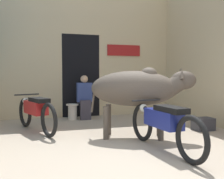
{
  "coord_description": "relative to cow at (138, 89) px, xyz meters",
  "views": [
    {
      "loc": [
        -1.45,
        -3.42,
        1.25
      ],
      "look_at": [
        0.19,
        1.93,
        0.93
      ],
      "focal_mm": 42.0,
      "sensor_mm": 36.0,
      "label": 1
    }
  ],
  "objects": [
    {
      "name": "cow",
      "position": [
        0.0,
        0.0,
        0.0
      ],
      "size": [
        2.09,
        1.34,
        1.4
      ],
      "color": "#4C4238",
      "rests_on": "ground_plane"
    },
    {
      "name": "motorcycle_far",
      "position": [
        -1.93,
        1.15,
        -0.52
      ],
      "size": [
        0.86,
        1.94,
        0.8
      ],
      "color": "black",
      "rests_on": "ground_plane"
    },
    {
      "name": "plastic_stool",
      "position": [
        -0.94,
        2.46,
        -0.74
      ],
      "size": [
        0.35,
        0.35,
        0.44
      ],
      "color": "beige",
      "rests_on": "ground_plane"
    },
    {
      "name": "motorcycle_near",
      "position": [
        0.04,
        -0.97,
        -0.51
      ],
      "size": [
        0.58,
        2.12,
        0.8
      ],
      "color": "black",
      "rests_on": "ground_plane"
    },
    {
      "name": "shopkeeper_seated",
      "position": [
        -0.59,
        2.44,
        -0.33
      ],
      "size": [
        0.42,
        0.33,
        1.23
      ],
      "color": "#3D3842",
      "rests_on": "ground_plane"
    },
    {
      "name": "wall_right_with_door",
      "position": [
        2.3,
        0.74,
        1.08
      ],
      "size": [
        0.22,
        4.29,
        4.19
      ],
      "color": "#C6B289",
      "rests_on": "ground_plane"
    },
    {
      "name": "crate",
      "position": [
        1.68,
        0.2,
        -0.84
      ],
      "size": [
        0.44,
        0.32,
        0.28
      ],
      "color": "#38383D",
      "rests_on": "ground_plane"
    },
    {
      "name": "ground_plane",
      "position": [
        -0.55,
        -1.36,
        -0.98
      ],
      "size": [
        30.0,
        30.0,
        0.0
      ],
      "primitive_type": "plane",
      "color": "tan"
    },
    {
      "name": "wall_back_with_doorway",
      "position": [
        -0.57,
        3.16,
        0.84
      ],
      "size": [
        5.53,
        0.93,
        4.19
      ],
      "color": "#C6B289",
      "rests_on": "ground_plane"
    }
  ]
}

